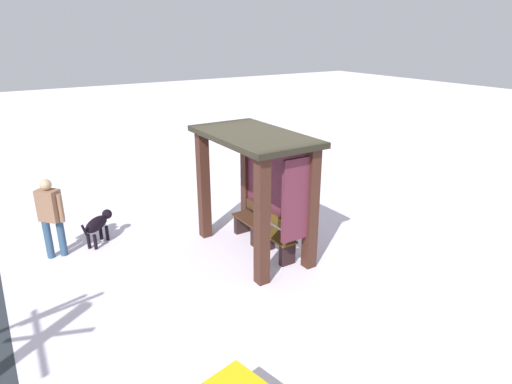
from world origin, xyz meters
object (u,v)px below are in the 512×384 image
Objects in this scene: bus_shelter at (261,172)px; bench_center_inside at (278,241)px; person_walking at (51,213)px; bench_left_inside at (251,224)px; dog at (98,224)px.

bench_center_inside is at bearing 15.82° from bus_shelter.
bus_shelter is 4.08m from person_walking.
dog is at bearing -118.06° from bench_left_inside.
person_walking is 0.99m from dog.
dog is (-1.49, -2.79, 0.11)m from bench_left_inside.
bench_left_inside is at bearing 179.99° from bench_center_inside.
bench_center_inside is at bearing -0.01° from bench_left_inside.
person_walking is at bearing -122.70° from bench_center_inside.
bench_left_inside is 3.94m from person_walking.
bench_center_inside is at bearing 48.52° from dog.
bus_shelter is 1.39m from bench_center_inside.
bench_center_inside is 3.73m from dog.
person_walking is (-1.92, -3.52, -0.72)m from bus_shelter.
bench_center_inside is 1.16× the size of dog.
bench_left_inside is 0.55× the size of person_walking.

